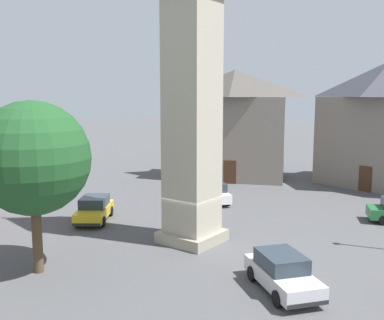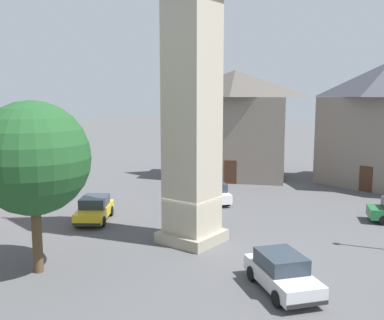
{
  "view_description": "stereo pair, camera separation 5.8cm",
  "coord_description": "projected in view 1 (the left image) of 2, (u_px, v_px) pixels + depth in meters",
  "views": [
    {
      "loc": [
        18.67,
        14.02,
        7.93
      ],
      "look_at": [
        0.0,
        0.0,
        4.47
      ],
      "focal_mm": 41.87,
      "sensor_mm": 36.0,
      "label": 1
    },
    {
      "loc": [
        18.64,
        14.06,
        7.93
      ],
      "look_at": [
        0.0,
        0.0,
        4.47
      ],
      "focal_mm": 41.87,
      "sensor_mm": 36.0,
      "label": 2
    }
  ],
  "objects": [
    {
      "name": "building_shop_left",
      "position": [
        234.0,
        124.0,
        41.71
      ],
      "size": [
        9.26,
        11.21,
        10.1
      ],
      "color": "slate",
      "rests_on": "ground"
    },
    {
      "name": "pedestrian",
      "position": [
        52.0,
        195.0,
        30.9
      ],
      "size": [
        0.38,
        0.49,
        1.69
      ],
      "color": "#2D3351",
      "rests_on": "ground"
    },
    {
      "name": "car_silver_kerb",
      "position": [
        282.0,
        272.0,
        18.12
      ],
      "size": [
        3.87,
        4.29,
        1.53
      ],
      "color": "silver",
      "rests_on": "ground"
    },
    {
      "name": "car_black_far",
      "position": [
        212.0,
        192.0,
        32.92
      ],
      "size": [
        3.9,
        4.27,
        1.53
      ],
      "color": "white",
      "rests_on": "ground"
    },
    {
      "name": "tree",
      "position": [
        33.0,
        158.0,
        19.36
      ],
      "size": [
        5.0,
        5.0,
        7.68
      ],
      "color": "brown",
      "rests_on": "ground"
    },
    {
      "name": "ground_plane",
      "position": [
        192.0,
        241.0,
        24.26
      ],
      "size": [
        200.0,
        200.0,
        0.0
      ],
      "primitive_type": "plane",
      "color": "#4C4C4F"
    },
    {
      "name": "car_red_corner",
      "position": [
        94.0,
        209.0,
        28.09
      ],
      "size": [
        4.33,
        3.8,
        1.53
      ],
      "color": "gold",
      "rests_on": "ground"
    }
  ]
}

